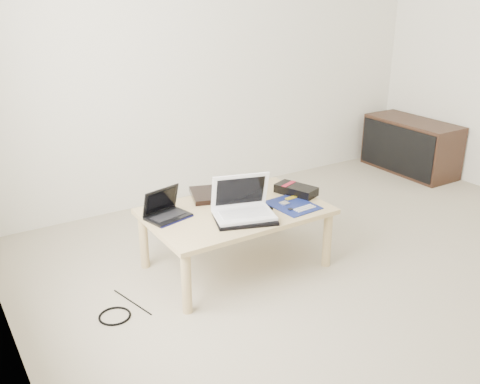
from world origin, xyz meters
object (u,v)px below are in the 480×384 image
media_cabinet (410,146)px  white_laptop (243,206)px  coffee_table (236,216)px  netbook (166,211)px  gpu_box (296,190)px

media_cabinet → white_laptop: 2.58m
coffee_table → media_cabinet: size_ratio=1.22×
media_cabinet → white_laptop: (-2.43, -0.84, 0.22)m
coffee_table → media_cabinet: media_cabinet is taller
netbook → gpu_box: bearing=-7.3°
netbook → gpu_box: (0.89, -0.11, -0.01)m
coffee_table → white_laptop: (-0.03, -0.12, 0.12)m
netbook → white_laptop: bearing=-32.1°
media_cabinet → netbook: (-2.82, -0.59, 0.19)m
white_laptop → gpu_box: size_ratio=1.33×
coffee_table → gpu_box: size_ratio=3.66×
coffee_table → media_cabinet: bearing=16.5°
media_cabinet → netbook: netbook is taller
white_laptop → media_cabinet: bearing=19.0°
coffee_table → gpu_box: (0.47, 0.01, 0.08)m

